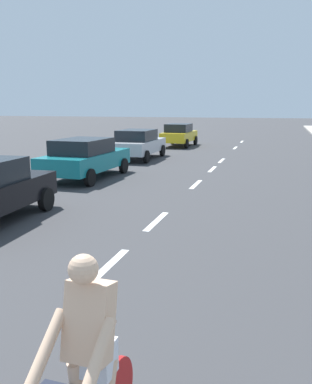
{
  "coord_description": "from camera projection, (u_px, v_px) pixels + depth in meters",
  "views": [
    {
      "loc": [
        2.83,
        1.63,
        2.85
      ],
      "look_at": [
        0.47,
        9.74,
        1.1
      ],
      "focal_mm": 39.37,
      "sensor_mm": 36.0,
      "label": 1
    }
  ],
  "objects": [
    {
      "name": "ground_plane",
      "position": [
        211.0,
        171.0,
        18.62
      ],
      "size": [
        160.0,
        160.0,
        0.0
      ],
      "primitive_type": "plane",
      "color": "#38383A"
    },
    {
      "name": "lane_stripe_2",
      "position": [
        108.0,
        266.0,
        7.58
      ],
      "size": [
        0.16,
        1.8,
        0.01
      ],
      "primitive_type": "cube",
      "color": "white",
      "rests_on": "ground"
    },
    {
      "name": "lane_stripe_3",
      "position": [
        156.0,
        221.0,
        10.51
      ],
      "size": [
        0.16,
        1.8,
        0.01
      ],
      "primitive_type": "cube",
      "color": "white",
      "rests_on": "ground"
    },
    {
      "name": "lane_stripe_4",
      "position": [
        196.0,
        184.0,
        15.4
      ],
      "size": [
        0.16,
        1.8,
        0.01
      ],
      "primitive_type": "cube",
      "color": "white",
      "rests_on": "ground"
    },
    {
      "name": "lane_stripe_5",
      "position": [
        212.0,
        169.0,
        19.04
      ],
      "size": [
        0.16,
        1.8,
        0.01
      ],
      "primitive_type": "cube",
      "color": "white",
      "rests_on": "ground"
    },
    {
      "name": "lane_stripe_6",
      "position": [
        221.0,
        161.0,
        21.96
      ],
      "size": [
        0.16,
        1.8,
        0.01
      ],
      "primitive_type": "cube",
      "color": "white",
      "rests_on": "ground"
    },
    {
      "name": "lane_stripe_7",
      "position": [
        235.0,
        148.0,
        28.52
      ],
      "size": [
        0.16,
        1.8,
        0.01
      ],
      "primitive_type": "cube",
      "color": "white",
      "rests_on": "ground"
    },
    {
      "name": "lane_stripe_8",
      "position": [
        242.0,
        142.0,
        33.31
      ],
      "size": [
        0.16,
        1.8,
        0.01
      ],
      "primitive_type": "cube",
      "color": "white",
      "rests_on": "ground"
    },
    {
      "name": "cyclist",
      "position": [
        78.0,
        382.0,
        3.13
      ],
      "size": [
        0.62,
        1.71,
        1.82
      ],
      "rotation": [
        0.0,
        0.0,
        3.1
      ],
      "color": "black",
      "rests_on": "ground"
    },
    {
      "name": "parked_car_teal",
      "position": [
        85.0,
        157.0,
        16.53
      ],
      "size": [
        2.23,
        4.64,
        1.57
      ],
      "rotation": [
        0.0,
        0.0,
        -0.03
      ],
      "color": "#14727A",
      "rests_on": "ground"
    },
    {
      "name": "parked_car_silver",
      "position": [
        138.0,
        143.0,
        22.46
      ],
      "size": [
        2.06,
        4.45,
        1.57
      ],
      "rotation": [
        0.0,
        0.0,
        0.0
      ],
      "color": "#B7BABF",
      "rests_on": "ground"
    },
    {
      "name": "parked_car_yellow",
      "position": [
        179.0,
        134.0,
        29.46
      ],
      "size": [
        1.98,
        4.15,
        1.57
      ],
      "rotation": [
        0.0,
        0.0,
        -0.02
      ],
      "color": "gold",
      "rests_on": "ground"
    }
  ]
}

